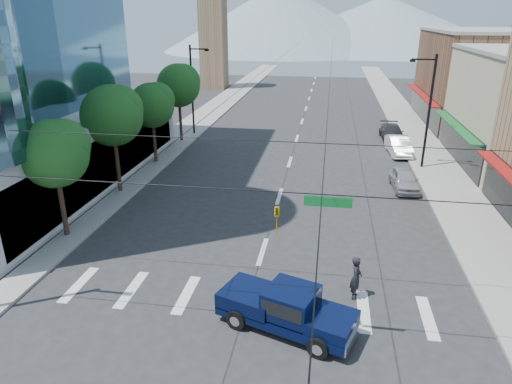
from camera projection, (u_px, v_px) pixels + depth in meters
ground at (241, 322)px, 18.70m from camera, size 160.00×160.00×0.00m
sidewalk_left at (208, 114)px, 57.24m from camera, size 4.00×120.00×0.15m
sidewalk_right at (405, 121)px, 53.68m from camera, size 4.00×120.00×0.15m
shop_far at (485, 80)px, 50.71m from camera, size 12.00×18.00×10.00m
clock_tower at (213, 22)px, 74.30m from camera, size 4.80×4.80×20.40m
mountain_left at (281, 17)px, 154.88m from camera, size 80.00×80.00×22.00m
mountain_right at (383, 23)px, 159.62m from camera, size 90.00×90.00×18.00m
tree_near at (57, 151)px, 24.13m from camera, size 3.65×3.64×6.71m
tree_midnear at (114, 114)px, 30.35m from camera, size 4.09×4.09×7.52m
tree_midfar at (153, 104)px, 37.01m from camera, size 3.65×3.64×6.71m
tree_far at (180, 84)px, 43.23m from camera, size 4.09×4.09×7.52m
signal_rig at (240, 231)px, 16.06m from camera, size 21.80×0.20×9.00m
lamp_pole_nw at (193, 87)px, 46.07m from camera, size 2.00×0.25×9.00m
lamp_pole_ne at (428, 108)px, 35.56m from camera, size 2.00×0.25×9.00m
pickup_truck at (286, 308)px, 17.97m from camera, size 5.87×3.66×1.88m
pedestrian at (356, 278)px, 19.96m from camera, size 0.56×0.78×2.02m
parked_car_near at (404, 179)px, 32.67m from camera, size 1.93×4.31×1.44m
parked_car_mid at (399, 146)px, 40.79m from camera, size 2.09×4.95×1.59m
parked_car_far at (392, 133)px, 45.55m from camera, size 2.24×5.15×1.48m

